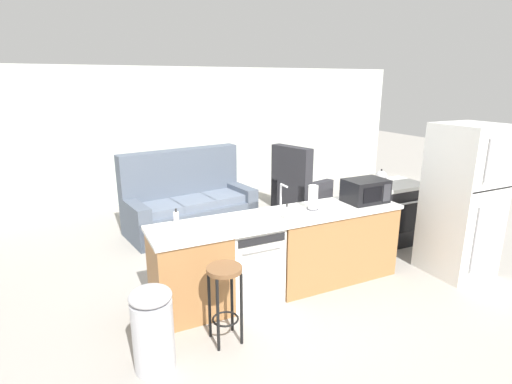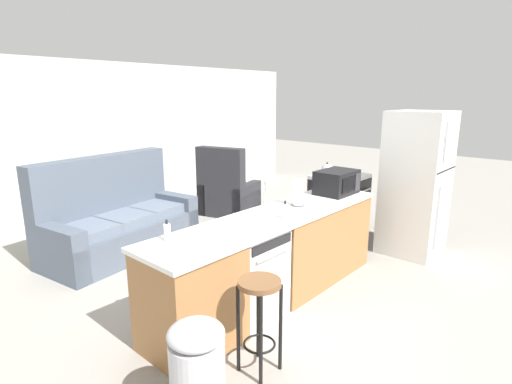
% 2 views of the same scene
% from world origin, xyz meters
% --- Properties ---
extents(ground_plane, '(24.00, 24.00, 0.00)m').
position_xyz_m(ground_plane, '(0.00, 0.00, 0.00)').
color(ground_plane, gray).
extents(wall_back, '(10.00, 0.06, 2.60)m').
position_xyz_m(wall_back, '(0.30, 4.20, 1.30)').
color(wall_back, beige).
rests_on(wall_back, ground_plane).
extents(kitchen_counter, '(2.94, 0.66, 0.90)m').
position_xyz_m(kitchen_counter, '(0.24, 0.00, 0.42)').
color(kitchen_counter, '#9E6B3D').
rests_on(kitchen_counter, ground_plane).
extents(dishwasher, '(0.58, 0.61, 0.84)m').
position_xyz_m(dishwasher, '(-0.25, -0.00, 0.42)').
color(dishwasher, white).
rests_on(dishwasher, ground_plane).
extents(stove_range, '(0.76, 0.68, 0.90)m').
position_xyz_m(stove_range, '(2.35, 0.55, 0.45)').
color(stove_range, black).
rests_on(stove_range, ground_plane).
extents(refrigerator, '(0.72, 0.73, 1.85)m').
position_xyz_m(refrigerator, '(2.35, -0.55, 0.93)').
color(refrigerator, white).
rests_on(refrigerator, ground_plane).
extents(microwave, '(0.50, 0.37, 0.28)m').
position_xyz_m(microwave, '(1.30, -0.00, 1.04)').
color(microwave, black).
rests_on(microwave, kitchen_counter).
extents(sink_faucet, '(0.07, 0.18, 0.30)m').
position_xyz_m(sink_faucet, '(0.25, 0.20, 1.03)').
color(sink_faucet, silver).
rests_on(sink_faucet, kitchen_counter).
extents(paper_towel_roll, '(0.14, 0.14, 0.28)m').
position_xyz_m(paper_towel_roll, '(0.56, 0.02, 1.04)').
color(paper_towel_roll, '#4C4C51').
rests_on(paper_towel_roll, kitchen_counter).
extents(soap_bottle, '(0.06, 0.06, 0.18)m').
position_xyz_m(soap_bottle, '(0.12, -0.15, 0.97)').
color(soap_bottle, silver).
rests_on(soap_bottle, kitchen_counter).
extents(dish_soap_bottle, '(0.06, 0.06, 0.18)m').
position_xyz_m(dish_soap_bottle, '(-0.99, 0.19, 0.97)').
color(dish_soap_bottle, silver).
rests_on(dish_soap_bottle, kitchen_counter).
extents(kettle, '(0.21, 0.17, 0.19)m').
position_xyz_m(kettle, '(2.18, 0.68, 0.99)').
color(kettle, '#B2B2B7').
rests_on(kettle, stove_range).
extents(bar_stool, '(0.32, 0.32, 0.74)m').
position_xyz_m(bar_stool, '(-0.78, -0.62, 0.54)').
color(bar_stool, brown).
rests_on(bar_stool, ground_plane).
extents(trash_bin, '(0.35, 0.35, 0.74)m').
position_xyz_m(trash_bin, '(-1.45, -0.70, 0.38)').
color(trash_bin, '#B7B7BC').
rests_on(trash_bin, ground_plane).
extents(couch, '(2.12, 1.20, 1.27)m').
position_xyz_m(couch, '(-0.25, 2.39, 0.39)').
color(couch, '#515B6B').
rests_on(couch, ground_plane).
extents(armchair, '(1.00, 1.04, 1.20)m').
position_xyz_m(armchair, '(1.92, 2.51, 0.35)').
color(armchair, '#2D2D33').
rests_on(armchair, ground_plane).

